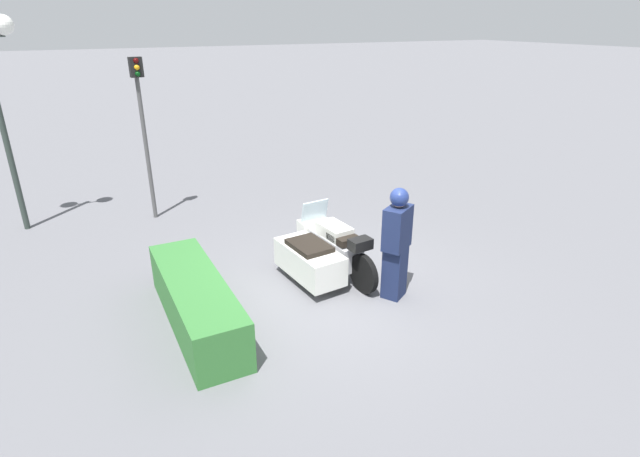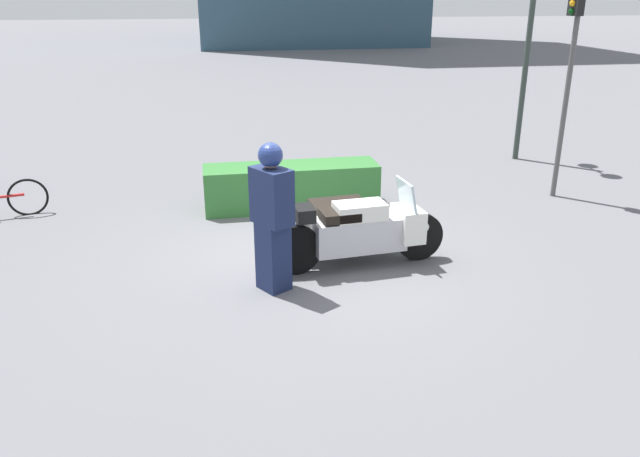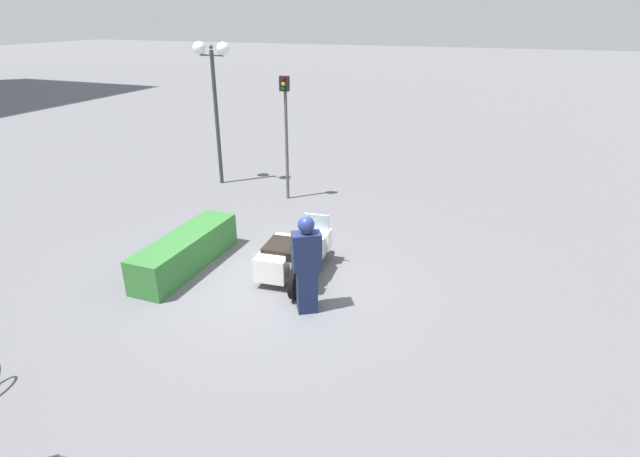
# 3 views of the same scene
# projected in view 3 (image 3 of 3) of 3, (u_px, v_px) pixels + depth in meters

# --- Properties ---
(ground_plane) EXTENTS (160.00, 160.00, 0.00)m
(ground_plane) POSITION_uv_depth(u_px,v_px,m) (281.00, 288.00, 10.00)
(ground_plane) COLOR slate
(police_motorcycle) EXTENTS (2.43, 1.22, 1.17)m
(police_motorcycle) POSITION_uv_depth(u_px,v_px,m) (294.00, 254.00, 10.39)
(police_motorcycle) COLOR black
(police_motorcycle) RESTS_ON ground
(officer_rider) EXTENTS (0.53, 0.59, 1.87)m
(officer_rider) POSITION_uv_depth(u_px,v_px,m) (307.00, 263.00, 8.89)
(officer_rider) COLOR #192347
(officer_rider) RESTS_ON ground
(hedge_bush_curbside) EXTENTS (2.95, 0.78, 0.75)m
(hedge_bush_curbside) POSITION_uv_depth(u_px,v_px,m) (186.00, 251.00, 10.70)
(hedge_bush_curbside) COLOR #337033
(hedge_bush_curbside) RESTS_ON ground
(twin_lamp_post) EXTENTS (0.39, 1.21, 4.32)m
(twin_lamp_post) POSITION_uv_depth(u_px,v_px,m) (213.00, 73.00, 14.87)
(twin_lamp_post) COLOR #2D3833
(twin_lamp_post) RESTS_ON ground
(traffic_light_near) EXTENTS (0.23, 0.27, 3.52)m
(traffic_light_near) POSITION_uv_depth(u_px,v_px,m) (286.00, 121.00, 13.93)
(traffic_light_near) COLOR #4C4C4C
(traffic_light_near) RESTS_ON ground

